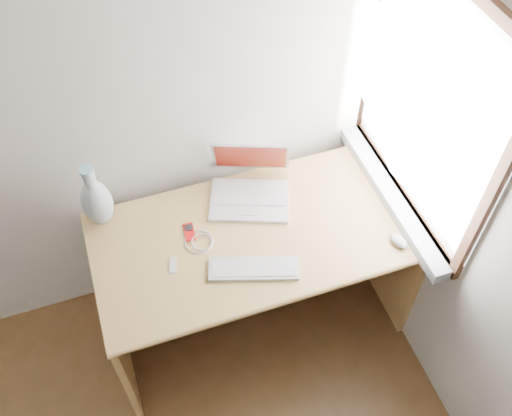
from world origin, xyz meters
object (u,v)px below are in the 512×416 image
object	(u,v)px
external_keyboard	(254,269)
vase	(97,201)
desk	(250,246)
laptop	(246,187)

from	to	relation	value
external_keyboard	vase	size ratio (longest dim) A/B	1.15
external_keyboard	vase	xyz separation A→B (m)	(-0.56, 0.47, 0.13)
desk	vase	bearing A→B (deg)	162.51
desk	vase	xyz separation A→B (m)	(-0.63, 0.20, 0.36)
desk	external_keyboard	xyz separation A→B (m)	(-0.07, -0.27, 0.23)
desk	laptop	size ratio (longest dim) A/B	3.41
laptop	external_keyboard	size ratio (longest dim) A/B	1.08
laptop	vase	world-z (taller)	vase
desk	vase	distance (m)	0.75
laptop	external_keyboard	world-z (taller)	laptop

